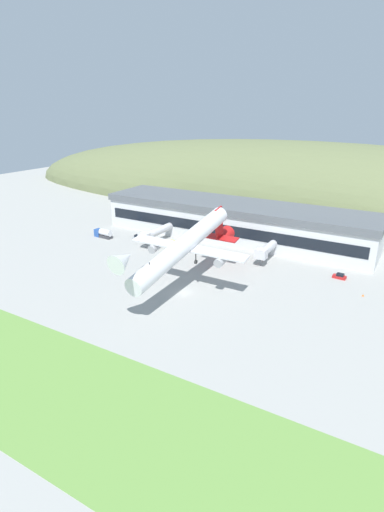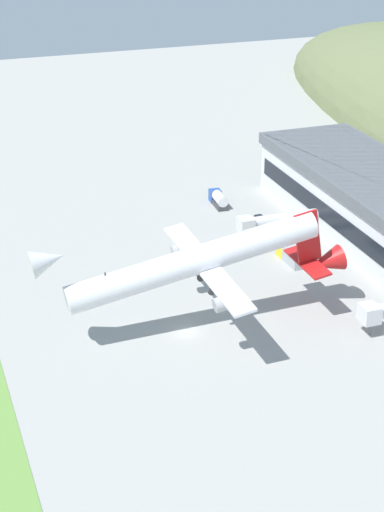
% 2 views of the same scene
% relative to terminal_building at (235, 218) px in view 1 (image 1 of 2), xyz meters
% --- Properties ---
extents(ground_plane, '(425.11, 425.11, 0.00)m').
position_rel_terminal_building_xyz_m(ground_plane, '(8.31, -48.76, -7.39)').
color(ground_plane, '#9E9E99').
extents(grass_strip_foreground, '(382.60, 26.28, 0.08)m').
position_rel_terminal_building_xyz_m(grass_strip_foreground, '(8.31, -91.78, -7.35)').
color(grass_strip_foreground, '#669342').
rests_on(grass_strip_foreground, ground_plane).
extents(hill_backdrop, '(351.47, 88.60, 59.60)m').
position_rel_terminal_building_xyz_m(hill_backdrop, '(1.49, 69.00, -7.39)').
color(hill_backdrop, '#667047').
rests_on(hill_backdrop, ground_plane).
extents(terminal_building, '(99.29, 22.26, 13.06)m').
position_rel_terminal_building_xyz_m(terminal_building, '(0.00, 0.00, 0.00)').
color(terminal_building, silver).
rests_on(terminal_building, ground_plane).
extents(jetway_0, '(3.38, 17.06, 5.43)m').
position_rel_terminal_building_xyz_m(jetway_0, '(-21.10, -19.97, -3.40)').
color(jetway_0, silver).
rests_on(jetway_0, ground_plane).
extents(jetway_1, '(3.38, 12.29, 5.43)m').
position_rel_terminal_building_xyz_m(jetway_1, '(18.66, -17.44, -3.40)').
color(jetway_1, silver).
rests_on(jetway_1, ground_plane).
extents(cargo_airplane, '(33.18, 52.75, 13.17)m').
position_rel_terminal_building_xyz_m(cargo_airplane, '(7.29, -46.14, 4.69)').
color(cargo_airplane, silver).
extents(service_car_1, '(3.73, 2.08, 1.42)m').
position_rel_terminal_building_xyz_m(service_car_1, '(41.19, -18.61, -6.80)').
color(service_car_1, '#B21E1E').
rests_on(service_car_1, ground_plane).
extents(service_car_2, '(4.32, 2.16, 1.70)m').
position_rel_terminal_building_xyz_m(service_car_2, '(-29.00, -19.43, -6.69)').
color(service_car_2, '#999EA3').
rests_on(service_car_2, ground_plane).
extents(fuel_truck, '(8.09, 2.53, 3.18)m').
position_rel_terminal_building_xyz_m(fuel_truck, '(-10.09, -21.26, -5.88)').
color(fuel_truck, gold).
rests_on(fuel_truck, ground_plane).
extents(box_truck, '(7.60, 2.87, 3.22)m').
position_rel_terminal_building_xyz_m(box_truck, '(-41.59, -23.96, -5.86)').
color(box_truck, '#264C99').
rests_on(box_truck, ground_plane).
extents(traffic_cone_0, '(0.52, 0.52, 0.58)m').
position_rel_terminal_building_xyz_m(traffic_cone_0, '(-5.93, -36.18, -7.11)').
color(traffic_cone_0, orange).
rests_on(traffic_cone_0, ground_plane).
extents(traffic_cone_1, '(0.52, 0.52, 0.58)m').
position_rel_terminal_building_xyz_m(traffic_cone_1, '(48.70, -27.24, -7.11)').
color(traffic_cone_1, orange).
rests_on(traffic_cone_1, ground_plane).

